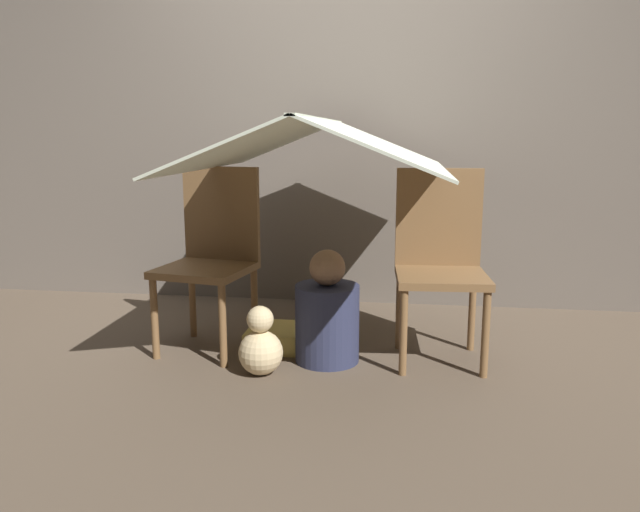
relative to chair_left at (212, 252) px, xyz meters
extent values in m
plane|color=brown|center=(0.57, -0.29, -0.50)|extent=(8.80, 8.80, 0.00)
cube|color=#6B6056|center=(0.57, 0.99, 0.75)|extent=(7.00, 0.05, 2.50)
cylinder|color=brown|center=(-0.23, -0.23, -0.30)|extent=(0.04, 0.04, 0.41)
cylinder|color=brown|center=(0.13, -0.30, -0.30)|extent=(0.04, 0.04, 0.41)
cylinder|color=brown|center=(-0.16, 0.13, -0.30)|extent=(0.04, 0.04, 0.41)
cylinder|color=brown|center=(0.20, 0.07, -0.30)|extent=(0.04, 0.04, 0.41)
cube|color=brown|center=(-0.01, -0.08, -0.08)|extent=(0.49, 0.49, 0.04)
cube|color=brown|center=(0.02, 0.11, 0.18)|extent=(0.42, 0.11, 0.49)
cylinder|color=brown|center=(0.98, -0.28, -0.30)|extent=(0.04, 0.04, 0.41)
cylinder|color=brown|center=(1.35, -0.25, -0.30)|extent=(0.04, 0.04, 0.41)
cylinder|color=brown|center=(0.96, 0.09, -0.30)|extent=(0.04, 0.04, 0.41)
cylinder|color=brown|center=(1.32, 0.11, -0.30)|extent=(0.04, 0.04, 0.41)
cube|color=brown|center=(1.15, -0.08, -0.08)|extent=(0.45, 0.45, 0.04)
cube|color=brown|center=(1.14, 0.12, 0.18)|extent=(0.43, 0.06, 0.49)
cube|color=silver|center=(0.28, -0.08, 0.54)|extent=(0.59, 1.54, 0.24)
cube|color=silver|center=(0.86, -0.08, 0.54)|extent=(0.59, 1.54, 0.24)
cube|color=silver|center=(0.57, -0.08, 0.66)|extent=(0.04, 1.54, 0.01)
cylinder|color=#2D3351|center=(0.61, -0.14, -0.31)|extent=(0.31, 0.31, 0.38)
sphere|color=#9E7556|center=(0.61, -0.14, -0.03)|extent=(0.17, 0.17, 0.17)
cube|color=#E5CC66|center=(0.37, 0.03, -0.45)|extent=(0.38, 0.31, 0.10)
sphere|color=beige|center=(0.33, -0.36, -0.40)|extent=(0.21, 0.21, 0.21)
sphere|color=beige|center=(0.33, -0.36, -0.24)|extent=(0.12, 0.12, 0.12)
camera|label=1|loc=(0.98, -3.02, 0.59)|focal=35.00mm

